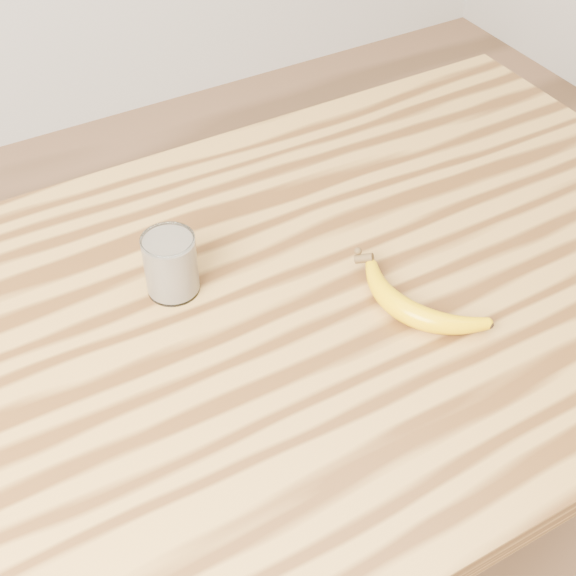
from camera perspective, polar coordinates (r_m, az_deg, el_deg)
table at (r=1.15m, az=2.58°, el=-4.62°), size 1.20×0.80×0.90m
smoothie_glass at (r=1.04m, az=-8.34°, el=1.67°), size 0.07×0.07×0.09m
banana at (r=1.02m, az=8.54°, el=-1.74°), size 0.18×0.27×0.03m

